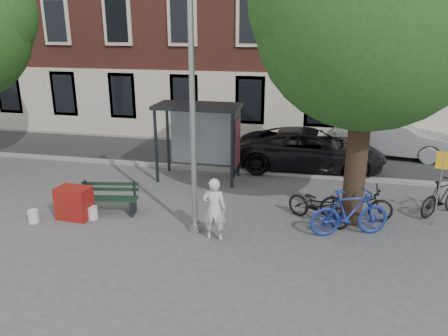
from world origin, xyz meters
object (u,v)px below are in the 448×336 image
bike_b (350,213)px  notice_sign (442,172)px  bus_shelter (210,125)px  bike_c (318,205)px  bench (109,200)px  red_stand (74,203)px  car_dark (310,149)px  bike_d (442,197)px  painter (214,209)px  lamppost (193,127)px  bike_a (356,203)px  car_silver (392,138)px

bike_b → notice_sign: size_ratio=1.00×
notice_sign → bus_shelter: bearing=171.8°
bike_c → bike_b: bearing=-96.9°
bench → red_stand: 0.94m
bike_c → car_dark: size_ratio=0.35×
bike_c → red_stand: (-6.60, -1.15, -0.04)m
bench → bike_d: size_ratio=0.97×
bus_shelter → painter: (1.19, -4.40, -1.11)m
lamppost → bike_d: (6.50, 2.52, -2.25)m
bike_b → car_dark: size_ratio=0.38×
bus_shelter → bench: bus_shelter is taller
bike_a → bike_d: size_ratio=1.10×
bench → bike_c: 5.88m
bike_b → red_stand: 7.41m
bike_a → car_dark: car_dark is taller
painter → car_dark: (2.17, 6.29, -0.07)m
lamppost → bike_a: bearing=21.4°
painter → bike_d: size_ratio=0.92×
bike_a → bike_b: size_ratio=0.95×
bike_b → bike_d: (2.62, 1.87, -0.09)m
bus_shelter → red_stand: (-2.89, -3.99, -1.47)m
bus_shelter → bike_a: bearing=-27.8°
bike_d → car_silver: car_silver is taller
bus_shelter → bench: (-2.13, -3.44, -1.53)m
bike_c → notice_sign: bearing=-50.2°
bike_b → car_silver: (2.09, 7.71, 0.15)m
lamppost → notice_sign: (6.17, 1.73, -1.26)m
car_dark → red_stand: bearing=130.8°
bike_a → car_dark: size_ratio=0.36×
lamppost → red_stand: 4.21m
painter → bench: painter is taller
painter → bench: 3.48m
bike_c → red_stand: size_ratio=2.09×
bus_shelter → car_silver: 7.92m
bike_a → bike_b: bike_b is taller
notice_sign → bike_d: bearing=78.4°
painter → car_dark: bearing=-114.1°
notice_sign → car_silver: bearing=102.8°
car_silver → car_dark: bearing=133.3°
lamppost → red_stand: (-3.50, 0.12, -2.33)m
painter → bench: size_ratio=0.95×
lamppost → red_stand: lamppost is taller
bike_c → car_silver: 7.66m
bike_a → red_stand: 7.77m
bus_shelter → car_dark: (3.36, 1.89, -1.17)m
bike_d → red_stand: 10.28m
red_stand → car_dark: bearing=43.2°
bus_shelter → car_dark: bus_shelter is taller
bench → bike_a: size_ratio=0.88×
bench → car_dark: 7.67m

